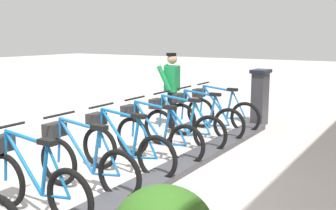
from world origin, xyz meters
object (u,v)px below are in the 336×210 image
Objects in this scene: payment_kiosk at (260,96)px; bike_docked_5 at (83,161)px; bike_docked_0 at (219,111)px; bike_docked_4 at (123,146)px; bike_docked_3 at (154,134)px; bike_docked_6 at (31,180)px; bike_docked_2 at (180,125)px; bike_docked_1 at (201,117)px; worker_near_rack at (172,87)px.

bike_docked_5 is (0.57, 5.17, -0.24)m from payment_kiosk.
bike_docked_0 and bike_docked_4 have the same top height.
bike_docked_6 is at bearing 90.00° from bike_docked_3.
bike_docked_6 is (0.00, 3.38, 0.00)m from bike_docked_2.
bike_docked_2 is 0.84m from bike_docked_3.
bike_docked_1 is at bearing -90.00° from bike_docked_6.
worker_near_rack reaches higher than bike_docked_0.
worker_near_rack is at bearing 39.24° from payment_kiosk.
bike_docked_2 is at bearing 77.78° from payment_kiosk.
bike_docked_0 is at bearing -90.00° from bike_docked_5.
bike_docked_5 is (0.00, 1.69, 0.00)m from bike_docked_3.
payment_kiosk is 0.74× the size of bike_docked_0.
bike_docked_0 is 1.00× the size of bike_docked_5.
payment_kiosk is 5.21m from bike_docked_5.
bike_docked_3 is 1.00× the size of bike_docked_4.
bike_docked_0 and bike_docked_3 have the same top height.
bike_docked_5 is at bearing 83.69° from payment_kiosk.
payment_kiosk is 1.90m from bike_docked_1.
worker_near_rack reaches higher than payment_kiosk.
bike_docked_4 is (0.00, 3.38, 0.00)m from bike_docked_0.
bike_docked_1 is at bearing -90.00° from bike_docked_5.
bike_docked_5 is at bearing 104.47° from worker_near_rack.
bike_docked_1 is at bearing -90.00° from bike_docked_4.
worker_near_rack is (1.00, -3.89, 0.48)m from bike_docked_5.
bike_docked_3 is 1.00× the size of bike_docked_5.
bike_docked_1 is 1.04× the size of worker_near_rack.
bike_docked_6 is at bearing 90.00° from bike_docked_4.
bike_docked_5 is at bearing 90.00° from bike_docked_4.
payment_kiosk reaches higher than bike_docked_2.
bike_docked_1 is 0.84m from bike_docked_2.
bike_docked_6 is at bearing 90.00° from bike_docked_1.
bike_docked_5 is 1.04× the size of worker_near_rack.
bike_docked_6 is (0.00, 4.22, 0.00)m from bike_docked_1.
bike_docked_5 is (0.00, 4.22, 0.00)m from bike_docked_0.
bike_docked_0 is 2.53m from bike_docked_3.
bike_docked_3 is at bearing 114.52° from worker_near_rack.
bike_docked_4 is 1.69m from bike_docked_6.
payment_kiosk is 2.05m from worker_near_rack.
payment_kiosk reaches higher than bike_docked_1.
bike_docked_1 is (0.00, 0.84, 0.00)m from bike_docked_0.
bike_docked_4 is at bearing 90.00° from bike_docked_1.
bike_docked_2 is 1.00× the size of bike_docked_4.
bike_docked_2 is at bearing 90.00° from bike_docked_1.
worker_near_rack is at bearing -26.95° from bike_docked_1.
worker_near_rack reaches higher than bike_docked_4.
bike_docked_2 is 3.38m from bike_docked_6.
bike_docked_1 and bike_docked_5 have the same top height.
bike_docked_1 is 1.00× the size of bike_docked_3.
bike_docked_1 and bike_docked_4 have the same top height.
bike_docked_2 is 1.00× the size of bike_docked_6.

